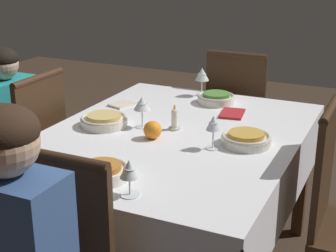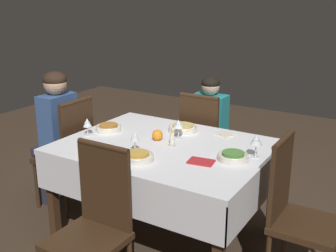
% 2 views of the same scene
% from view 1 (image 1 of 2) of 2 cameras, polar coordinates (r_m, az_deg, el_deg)
% --- Properties ---
extents(dining_table, '(1.45, 1.11, 0.76)m').
position_cam_1_polar(dining_table, '(2.36, 0.52, -2.74)').
color(dining_table, silver).
rests_on(dining_table, ground_plane).
extents(chair_south, '(0.40, 0.40, 0.98)m').
position_cam_1_polar(chair_south, '(2.75, -15.26, -3.38)').
color(chair_south, '#382314').
rests_on(chair_south, ground_plane).
extents(chair_west, '(0.40, 0.40, 0.98)m').
position_cam_1_polar(chair_west, '(3.24, 7.89, 0.66)').
color(chair_west, '#382314').
rests_on(chair_west, ground_plane).
extents(person_child_teal, '(0.30, 0.33, 1.09)m').
position_cam_1_polar(person_child_teal, '(2.83, -17.94, -1.50)').
color(person_child_teal, '#4C4233').
rests_on(person_child_teal, ground_plane).
extents(bowl_east, '(0.20, 0.20, 0.06)m').
position_cam_1_polar(bowl_east, '(1.89, -7.32, -5.02)').
color(bowl_east, silver).
rests_on(bowl_east, dining_table).
extents(wine_glass_east, '(0.07, 0.07, 0.13)m').
position_cam_1_polar(wine_glass_east, '(1.73, -4.31, -4.95)').
color(wine_glass_east, white).
rests_on(wine_glass_east, dining_table).
extents(bowl_south, '(0.22, 0.22, 0.06)m').
position_cam_1_polar(bowl_south, '(2.43, -7.10, 0.63)').
color(bowl_south, silver).
rests_on(bowl_south, dining_table).
extents(wine_glass_south, '(0.08, 0.08, 0.15)m').
position_cam_1_polar(wine_glass_south, '(2.37, -2.89, 2.39)').
color(wine_glass_south, white).
rests_on(wine_glass_south, dining_table).
extents(bowl_west, '(0.20, 0.20, 0.06)m').
position_cam_1_polar(bowl_west, '(2.78, 5.37, 3.10)').
color(bowl_west, silver).
rests_on(bowl_west, dining_table).
extents(wine_glass_west, '(0.08, 0.08, 0.16)m').
position_cam_1_polar(wine_glass_west, '(2.89, 3.79, 5.65)').
color(wine_glass_west, white).
rests_on(wine_glass_west, dining_table).
extents(bowl_north, '(0.21, 0.21, 0.06)m').
position_cam_1_polar(bowl_north, '(2.22, 8.70, -1.37)').
color(bowl_north, silver).
rests_on(bowl_north, dining_table).
extents(wine_glass_north, '(0.06, 0.06, 0.15)m').
position_cam_1_polar(wine_glass_north, '(2.13, 5.05, 0.17)').
color(wine_glass_north, white).
rests_on(wine_glass_north, dining_table).
extents(candle_centerpiece, '(0.06, 0.06, 0.12)m').
position_cam_1_polar(candle_centerpiece, '(2.36, 0.74, 0.57)').
color(candle_centerpiece, beige).
rests_on(candle_centerpiece, dining_table).
extents(orange_fruit, '(0.08, 0.08, 0.08)m').
position_cam_1_polar(orange_fruit, '(2.25, -1.72, -0.43)').
color(orange_fruit, orange).
rests_on(orange_fruit, dining_table).
extents(napkin_red_folded, '(0.14, 0.13, 0.01)m').
position_cam_1_polar(napkin_red_folded, '(2.74, -5.15, 2.40)').
color(napkin_red_folded, beige).
rests_on(napkin_red_folded, dining_table).
extents(napkin_spare_side, '(0.18, 0.13, 0.01)m').
position_cam_1_polar(napkin_spare_side, '(2.60, 7.14, 1.38)').
color(napkin_spare_side, '#AD2328').
rests_on(napkin_spare_side, dining_table).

